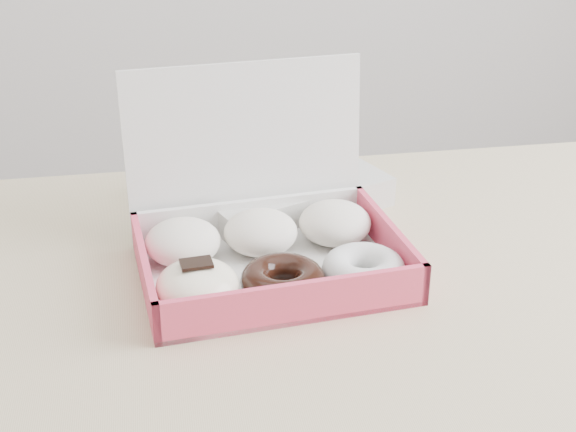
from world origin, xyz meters
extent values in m
cube|color=tan|center=(0.00, 0.00, 0.73)|extent=(1.20, 0.80, 0.04)
cylinder|color=tan|center=(-0.55, 0.35, 0.35)|extent=(0.05, 0.05, 0.71)
cube|color=white|center=(-0.15, 0.05, 0.75)|extent=(0.32, 0.25, 0.01)
cube|color=#E3415D|center=(-0.14, -0.06, 0.78)|extent=(0.30, 0.04, 0.05)
cube|color=white|center=(-0.16, 0.16, 0.78)|extent=(0.30, 0.04, 0.05)
cube|color=#E3415D|center=(-0.30, 0.03, 0.78)|extent=(0.03, 0.22, 0.05)
cube|color=#E3415D|center=(0.00, 0.06, 0.78)|extent=(0.03, 0.22, 0.05)
cube|color=white|center=(-0.16, 0.18, 0.86)|extent=(0.30, 0.05, 0.22)
ellipsoid|color=silver|center=(-0.25, 0.09, 0.78)|extent=(0.10, 0.10, 0.05)
ellipsoid|color=silver|center=(-0.16, 0.10, 0.78)|extent=(0.10, 0.10, 0.05)
ellipsoid|color=silver|center=(-0.06, 0.11, 0.78)|extent=(0.10, 0.10, 0.05)
ellipsoid|color=#FFF3CE|center=(-0.24, -0.01, 0.78)|extent=(0.10, 0.10, 0.05)
cube|color=black|center=(-0.24, -0.01, 0.81)|extent=(0.04, 0.03, 0.00)
torus|color=black|center=(-0.15, 0.00, 0.77)|extent=(0.10, 0.10, 0.03)
torus|color=white|center=(-0.05, 0.01, 0.77)|extent=(0.10, 0.10, 0.03)
cube|color=silver|center=(-0.11, 0.26, 0.77)|extent=(0.32, 0.29, 0.04)
camera|label=1|loc=(-0.27, -0.77, 1.23)|focal=50.00mm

